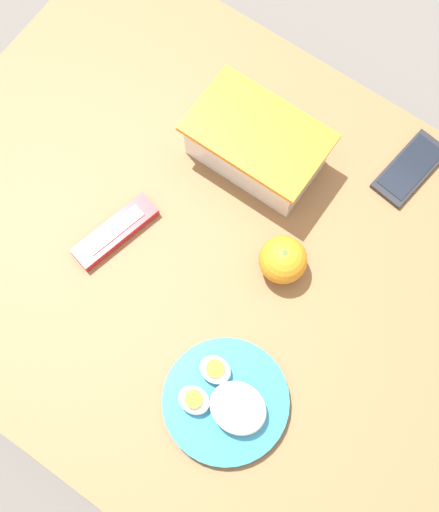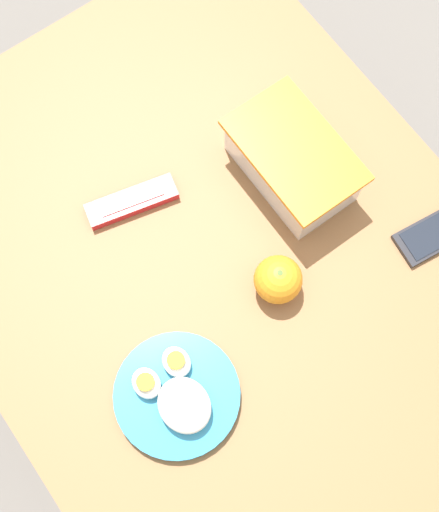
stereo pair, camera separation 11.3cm
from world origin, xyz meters
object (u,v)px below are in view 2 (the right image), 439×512
orange_fruit (278,280)px  candy_bar (132,201)px  food_container (292,163)px  rice_plate (177,395)px  cell_phone (437,232)px

orange_fruit → candy_bar: size_ratio=0.49×
food_container → rice_plate: 0.42m
rice_plate → candy_bar: bearing=158.5°
candy_bar → orange_fruit: bearing=23.1°
orange_fruit → candy_bar: 0.28m
orange_fruit → candy_bar: orange_fruit is taller
orange_fruit → cell_phone: (0.08, 0.27, -0.03)m
orange_fruit → food_container: bearing=136.1°
cell_phone → rice_plate: bearing=-93.6°
rice_plate → candy_bar: (-0.31, 0.12, -0.01)m
rice_plate → cell_phone: 0.50m
orange_fruit → candy_bar: bearing=-156.9°
food_container → cell_phone: bearing=29.9°
candy_bar → rice_plate: bearing=-21.5°
food_container → candy_bar: food_container is taller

